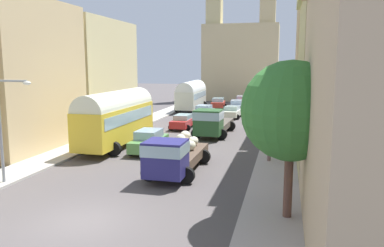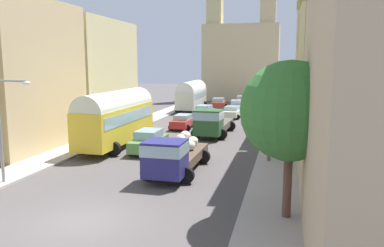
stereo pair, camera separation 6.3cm
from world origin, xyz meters
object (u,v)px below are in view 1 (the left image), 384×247
(parked_bus_0, at_px, (116,116))
(parked_bus_1, at_px, (191,94))
(car_5, at_px, (204,111))
(car_6, at_px, (218,103))
(pedestrian_0, at_px, (271,122))
(cargo_truck_0, at_px, (175,155))
(cargo_truck_1, at_px, (212,122))
(pedestrian_4, at_px, (269,147))
(car_3, at_px, (149,141))
(pedestrian_2, at_px, (279,127))
(pedestrian_1, at_px, (289,115))
(car_1, at_px, (236,106))
(streetlamp_near, at_px, (5,120))
(car_0, at_px, (232,112))
(car_2, at_px, (242,101))
(pedestrian_3, at_px, (288,115))
(car_4, at_px, (183,121))

(parked_bus_0, bearing_deg, parked_bus_1, 89.99)
(car_5, height_order, car_6, same)
(pedestrian_0, bearing_deg, cargo_truck_0, -107.44)
(cargo_truck_1, bearing_deg, pedestrian_4, -56.95)
(car_5, bearing_deg, car_3, -90.44)
(pedestrian_0, bearing_deg, pedestrian_4, -88.36)
(pedestrian_2, bearing_deg, pedestrian_1, 84.73)
(car_1, height_order, car_3, car_3)
(streetlamp_near, bearing_deg, cargo_truck_1, 63.82)
(pedestrian_1, relative_size, pedestrian_4, 0.98)
(car_0, xyz_separation_m, pedestrian_0, (4.80, -8.81, 0.30))
(car_2, relative_size, pedestrian_3, 2.47)
(parked_bus_1, xyz_separation_m, pedestrian_4, (11.47, -25.95, -1.13))
(parked_bus_1, relative_size, streetlamp_near, 1.70)
(parked_bus_0, distance_m, car_2, 31.32)
(car_6, distance_m, pedestrian_2, 22.91)
(car_2, relative_size, pedestrian_2, 2.45)
(car_6, height_order, pedestrian_2, pedestrian_2)
(car_4, bearing_deg, car_0, 67.13)
(car_0, relative_size, pedestrian_3, 2.19)
(car_1, height_order, pedestrian_4, pedestrian_4)
(cargo_truck_1, bearing_deg, pedestrian_0, 31.98)
(cargo_truck_0, xyz_separation_m, car_2, (-0.37, 37.00, -0.43))
(parked_bus_0, relative_size, pedestrian_0, 5.47)
(parked_bus_1, xyz_separation_m, pedestrian_2, (11.97, -18.13, -1.12))
(cargo_truck_1, xyz_separation_m, car_1, (-0.18, 18.03, -0.52))
(car_0, height_order, car_3, car_3)
(car_4, bearing_deg, cargo_truck_0, -76.62)
(cargo_truck_0, distance_m, pedestrian_1, 21.39)
(pedestrian_1, bearing_deg, cargo_truck_0, -107.26)
(pedestrian_0, bearing_deg, car_5, 134.46)
(parked_bus_1, height_order, pedestrian_2, parked_bus_1)
(car_5, bearing_deg, car_4, -93.06)
(pedestrian_0, bearing_deg, cargo_truck_1, -148.02)
(cargo_truck_0, relative_size, pedestrian_1, 3.99)
(pedestrian_0, xyz_separation_m, pedestrian_3, (1.52, 4.74, 0.04))
(pedestrian_1, bearing_deg, car_3, -122.29)
(pedestrian_2, bearing_deg, cargo_truck_1, 178.46)
(pedestrian_0, bearing_deg, car_6, 114.04)
(car_5, bearing_deg, parked_bus_1, 115.02)
(car_5, relative_size, pedestrian_0, 2.17)
(parked_bus_1, xyz_separation_m, car_5, (3.17, -6.80, -1.41))
(cargo_truck_0, distance_m, pedestrian_3, 20.81)
(car_5, distance_m, pedestrian_2, 14.34)
(cargo_truck_1, xyz_separation_m, car_0, (0.08, 11.85, -0.58))
(parked_bus_1, bearing_deg, pedestrian_4, -66.16)
(car_5, relative_size, car_6, 0.99)
(car_0, distance_m, car_2, 13.10)
(cargo_truck_0, height_order, car_2, cargo_truck_0)
(car_3, height_order, pedestrian_0, pedestrian_0)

